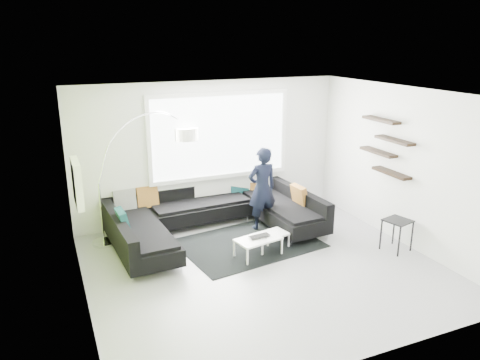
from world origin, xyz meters
name	(u,v)px	position (x,y,z in m)	size (l,w,h in m)	color
ground	(263,267)	(0.00, 0.00, 0.00)	(5.50, 5.50, 0.00)	gray
room_shell	(262,157)	(0.04, 0.21, 1.81)	(5.54, 5.04, 2.82)	silver
sectional_sofa	(215,218)	(-0.28, 1.52, 0.36)	(3.88, 2.53, 0.81)	black
rug	(249,243)	(0.15, 0.93, 0.01)	(2.39, 1.74, 0.01)	black
coffee_table	(264,243)	(0.27, 0.52, 0.16)	(0.99, 0.58, 0.32)	white
arc_lamp	(99,184)	(-2.26, 1.96, 1.14)	(2.15, 0.97, 2.29)	white
side_table	(396,235)	(2.42, -0.33, 0.28)	(0.41, 0.41, 0.57)	black
person	(262,189)	(0.69, 1.50, 0.81)	(0.61, 0.42, 1.62)	black
laptop	(261,237)	(0.15, 0.40, 0.34)	(0.39, 0.27, 0.03)	black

